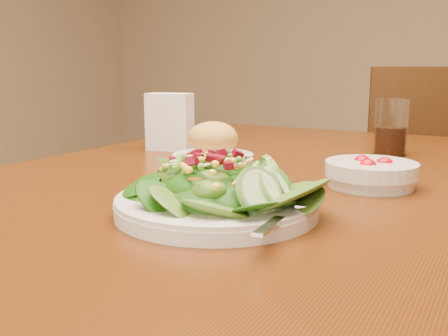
% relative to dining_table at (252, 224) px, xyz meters
% --- Properties ---
extents(dining_table, '(0.90, 1.40, 0.75)m').
position_rel_dining_table_xyz_m(dining_table, '(0.00, 0.00, 0.00)').
color(dining_table, '#481E09').
rests_on(dining_table, ground_plane).
extents(chair_far, '(0.56, 0.57, 0.94)m').
position_rel_dining_table_xyz_m(chair_far, '(0.13, 1.10, -0.15)').
color(chair_far, '#42250C').
rests_on(chair_far, ground_plane).
extents(salad_plate, '(0.27, 0.27, 0.08)m').
position_rel_dining_table_xyz_m(salad_plate, '(0.09, -0.26, 0.13)').
color(salad_plate, silver).
rests_on(salad_plate, dining_table).
extents(bread_plate, '(0.16, 0.16, 0.08)m').
position_rel_dining_table_xyz_m(bread_plate, '(-0.11, 0.05, 0.13)').
color(bread_plate, silver).
rests_on(bread_plate, dining_table).
extents(tomato_bowl, '(0.15, 0.15, 0.05)m').
position_rel_dining_table_xyz_m(tomato_bowl, '(0.22, -0.01, 0.12)').
color(tomato_bowl, silver).
rests_on(tomato_bowl, dining_table).
extents(drinking_glass, '(0.07, 0.07, 0.12)m').
position_rel_dining_table_xyz_m(drinking_glass, '(0.18, 0.32, 0.15)').
color(drinking_glass, silver).
rests_on(drinking_glass, dining_table).
extents(napkin_holder, '(0.11, 0.08, 0.13)m').
position_rel_dining_table_xyz_m(napkin_holder, '(-0.28, 0.13, 0.17)').
color(napkin_holder, white).
rests_on(napkin_holder, dining_table).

